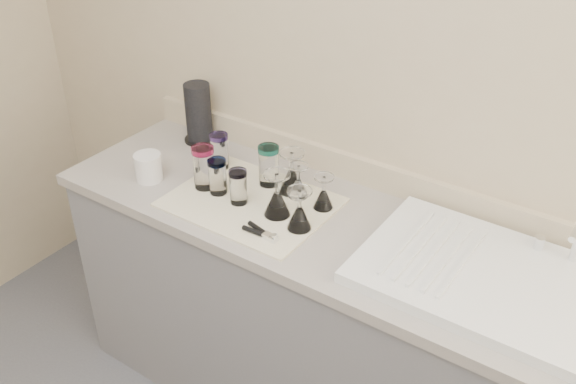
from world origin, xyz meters
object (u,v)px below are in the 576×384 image
Objects in this scene: tumbler_purple at (269,165)px; tumbler_lavender at (238,187)px; goblet_front_left at (277,201)px; goblet_extra at (292,178)px; paper_towel_roll at (198,114)px; white_mug at (148,167)px; can_opener at (261,233)px; tumbler_teal at (220,151)px; tumbler_magenta at (204,167)px; tumbler_blue at (218,176)px; goblet_front_right at (299,215)px; goblet_back_left at (298,186)px; goblet_back_right at (323,197)px; sink_unit at (503,283)px.

tumbler_purple is 1.21× the size of tumbler_lavender.
goblet_extra is (-0.04, 0.15, -0.00)m from goblet_front_left.
tumbler_lavender is 0.51× the size of paper_towel_roll.
can_opener is at bearing -5.95° from white_mug.
tumbler_magenta is at bearing -72.22° from tumbler_teal.
paper_towel_roll is (-0.33, 0.28, 0.05)m from tumbler_blue.
white_mug is at bearing -176.10° from goblet_front_right.
goblet_back_left is at bearing 23.58° from tumbler_magenta.
tumbler_lavender is at bearing -151.87° from goblet_back_right.
tumbler_teal is 0.22m from tumbler_purple.
tumbler_blue is (-0.11, -0.15, -0.01)m from tumbler_purple.
paper_towel_roll is at bearing 166.41° from goblet_back_left.
goblet_front_left is (-0.75, -0.07, 0.04)m from sink_unit.
tumbler_blue is (-1.00, -0.07, 0.05)m from sink_unit.
can_opener is (-0.08, -0.25, -0.03)m from goblet_back_right.
tumbler_magenta is 1.00× the size of goblet_extra.
tumbler_blue reaches higher than white_mug.
goblet_front_left is (0.36, -0.14, -0.02)m from tumbler_teal.
tumbler_teal is 0.47m from can_opener.
goblet_front_right is at bearing -12.77° from goblet_front_left.
goblet_back_right is (0.24, -0.02, -0.03)m from tumbler_purple.
sink_unit is 6.28× the size of can_opener.
goblet_extra reaches higher than tumbler_blue.
paper_towel_roll reaches higher than goblet_back_right.
tumbler_blue is 0.29m from white_mug.
white_mug is (-0.28, -0.06, -0.02)m from tumbler_blue.
sink_unit is at bearing -4.91° from goblet_back_right.
tumbler_purple is at bearing -177.92° from goblet_extra.
goblet_front_left reaches higher than goblet_extra.
goblet_front_right is (0.46, -0.16, -0.02)m from tumbler_teal.
goblet_back_left is at bearing 174.03° from goblet_back_right.
tumbler_blue is 1.06× the size of goblet_back_right.
goblet_front_right is (0.24, -0.17, -0.03)m from tumbler_purple.
goblet_front_right reaches higher than goblet_back_left.
tumbler_teal is 0.93× the size of white_mug.
tumbler_magenta reaches higher than goblet_front_right.
tumbler_teal is 0.47m from goblet_back_right.
sink_unit is 1.28m from white_mug.
goblet_extra reaches higher than tumbler_teal.
white_mug is (-0.21, -0.07, -0.04)m from tumbler_magenta.
goblet_extra is at bearing 55.81° from tumbler_lavender.
tumbler_magenta is at bearing 177.12° from tumbler_blue.
tumbler_lavender is 0.26m from goblet_front_right.
goblet_front_right is at bearing -171.88° from sink_unit.
paper_towel_roll is (-0.60, 0.40, 0.10)m from can_opener.
goblet_back_right is at bearing -9.68° from goblet_extra.
white_mug is (-0.38, -0.05, -0.02)m from tumbler_lavender.
goblet_front_right is 0.98× the size of white_mug.
paper_towel_roll is at bearing 139.61° from tumbler_blue.
tumbler_magenta is at bearing -179.80° from goblet_front_left.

